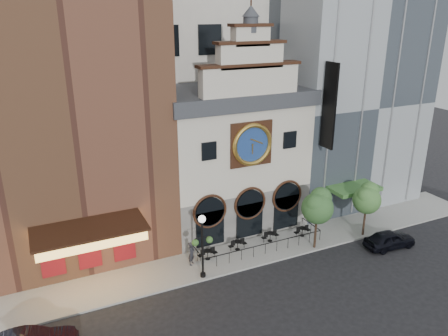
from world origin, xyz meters
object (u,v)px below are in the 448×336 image
object	(u,v)px
bistro_2	(270,236)
bistro_3	(302,231)
tree_right	(367,198)
bistro_0	(208,254)
car_right	(390,239)
bistro_1	(238,245)
pedestrian	(192,254)
tree_left	(318,206)
lamppost	(202,240)

from	to	relation	value
bistro_2	bistro_3	world-z (taller)	same
tree_right	bistro_3	bearing A→B (deg)	157.87
bistro_3	tree_right	xyz separation A→B (m)	(4.93, -2.01, 2.99)
bistro_0	car_right	distance (m)	15.02
bistro_1	pedestrian	xyz separation A→B (m)	(-4.14, -0.45, 0.46)
car_right	tree_right	xyz separation A→B (m)	(-0.60, 2.41, 2.86)
car_right	tree_left	world-z (taller)	tree_left
bistro_0	pedestrian	size ratio (longest dim) A/B	0.86
lamppost	bistro_0	bearing A→B (deg)	60.67
bistro_0	lamppost	size ratio (longest dim) A/B	0.32
car_right	tree_left	xyz separation A→B (m)	(-5.68, 2.41, 3.13)
tree_left	bistro_2	bearing A→B (deg)	139.54
bistro_0	bistro_3	xyz separation A→B (m)	(8.82, 0.01, 0.00)
bistro_0	tree_right	world-z (taller)	tree_right
bistro_2	tree_left	xyz separation A→B (m)	(2.81, -2.40, 3.26)
bistro_0	car_right	size ratio (longest dim) A/B	0.36
car_right	bistro_1	bearing A→B (deg)	71.93
lamppost	tree_left	distance (m)	9.94
bistro_2	car_right	distance (m)	9.76
bistro_1	bistro_3	xyz separation A→B (m)	(6.07, -0.29, 0.00)
bistro_2	bistro_3	size ratio (longest dim) A/B	1.00
bistro_0	bistro_3	distance (m)	8.82
pedestrian	tree_left	distance (m)	10.60
bistro_2	bistro_3	distance (m)	2.99
pedestrian	bistro_2	bearing A→B (deg)	-41.34
bistro_1	bistro_2	xyz separation A→B (m)	(3.11, 0.10, 0.00)
bistro_0	bistro_2	distance (m)	5.88
bistro_2	car_right	world-z (taller)	car_right
bistro_3	car_right	distance (m)	7.08
bistro_0	tree_left	bearing A→B (deg)	-12.97
lamppost	tree_right	xyz separation A→B (m)	(14.99, 0.03, 0.41)
bistro_1	lamppost	xyz separation A→B (m)	(-3.99, -2.33, 2.58)
pedestrian	tree_right	size ratio (longest dim) A/B	0.39
bistro_1	car_right	bearing A→B (deg)	-22.09
tree_left	bistro_0	bearing A→B (deg)	167.03
bistro_0	tree_right	size ratio (longest dim) A/B	0.34
bistro_3	tree_right	size ratio (longest dim) A/B	0.34
bistro_0	bistro_1	world-z (taller)	same
bistro_0	lamppost	bearing A→B (deg)	-121.36
bistro_1	tree_left	size ratio (longest dim) A/B	0.31
bistro_1	tree_left	distance (m)	7.14
bistro_1	car_right	world-z (taller)	car_right
bistro_2	bistro_3	bearing A→B (deg)	-7.58
bistro_2	pedestrian	world-z (taller)	pedestrian
car_right	tree_left	distance (m)	6.93
bistro_3	pedestrian	size ratio (longest dim) A/B	0.86
tree_left	tree_right	distance (m)	5.09
bistro_0	bistro_1	size ratio (longest dim) A/B	1.00
car_right	pedestrian	size ratio (longest dim) A/B	2.36
bistro_0	tree_right	xyz separation A→B (m)	(13.76, -2.00, 2.99)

